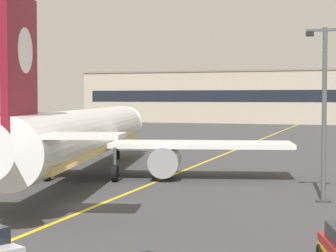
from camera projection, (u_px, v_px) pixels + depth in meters
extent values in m
plane|color=#3D3D3F|center=(84.00, 207.00, 35.13)|extent=(400.00, 400.00, 0.00)
cube|color=yellow|center=(215.00, 158.00, 63.49)|extent=(3.46, 179.98, 0.01)
cylinder|color=white|center=(86.00, 133.00, 47.63)|extent=(12.42, 35.85, 3.80)
cone|color=white|center=(125.00, 123.00, 66.84)|extent=(4.13, 3.40, 3.61)
cube|color=#DBBC66|center=(86.00, 147.00, 47.68)|extent=(11.65, 33.03, 0.44)
cube|color=black|center=(122.00, 118.00, 64.92)|extent=(3.03, 1.76, 0.60)
cube|color=white|center=(88.00, 144.00, 48.27)|extent=(32.21, 12.42, 0.36)
cylinder|color=gray|center=(8.00, 160.00, 47.85)|extent=(3.10, 4.05, 2.30)
cylinder|color=black|center=(16.00, 157.00, 49.69)|extent=(1.94, 0.65, 1.95)
cylinder|color=gray|center=(165.00, 161.00, 46.81)|extent=(3.10, 4.05, 2.30)
cylinder|color=black|center=(167.00, 159.00, 48.65)|extent=(1.94, 0.65, 1.95)
cube|color=maroon|center=(20.00, 64.00, 31.69)|extent=(1.55, 4.75, 7.20)
cylinder|color=white|center=(22.00, 50.00, 31.96)|extent=(1.01, 2.44, 2.40)
cube|color=white|center=(17.00, 135.00, 31.26)|extent=(11.35, 5.38, 0.24)
cylinder|color=#4C4C51|center=(117.00, 145.00, 62.16)|extent=(0.24, 0.24, 1.60)
cylinder|color=black|center=(117.00, 155.00, 62.20)|extent=(0.61, 0.97, 0.90)
cylinder|color=#4C4C51|center=(47.00, 158.00, 45.94)|extent=(0.24, 0.24, 1.60)
cylinder|color=black|center=(47.00, 172.00, 45.99)|extent=(0.70, 1.36, 1.30)
cylinder|color=#4C4C51|center=(115.00, 158.00, 45.50)|extent=(0.24, 0.24, 1.60)
cylinder|color=black|center=(115.00, 173.00, 45.55)|extent=(0.70, 1.36, 1.30)
cylinder|color=#515156|center=(324.00, 115.00, 36.57)|extent=(0.28, 0.28, 10.48)
cylinder|color=#333338|center=(323.00, 201.00, 36.81)|extent=(0.90, 0.90, 0.10)
cube|color=#515156|center=(325.00, 30.00, 36.33)|extent=(2.20, 0.16, 0.16)
cube|color=black|center=(310.00, 34.00, 36.63)|extent=(0.44, 0.36, 0.28)
cube|color=#B2A893|center=(332.00, 98.00, 146.31)|extent=(126.34, 12.00, 12.69)
cube|color=black|center=(330.00, 96.00, 140.57)|extent=(121.29, 0.12, 2.80)
cube|color=gray|center=(333.00, 70.00, 146.01)|extent=(126.74, 12.40, 0.40)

